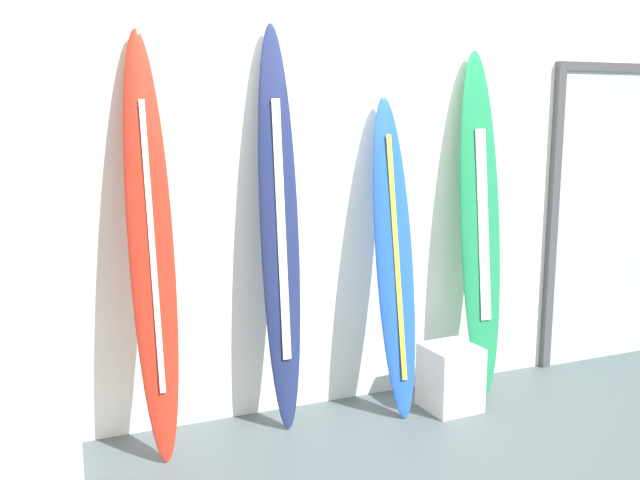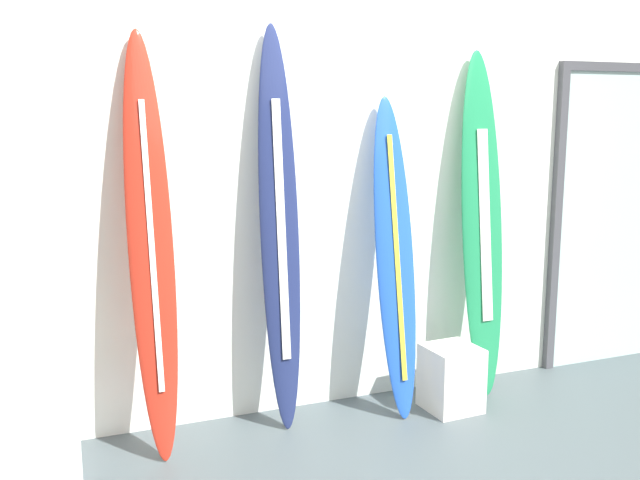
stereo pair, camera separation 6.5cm
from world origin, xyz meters
The scene contains 8 objects.
wall_back centered at (0.00, 1.30, 1.40)m, with size 7.20×0.20×2.80m, color white.
surfboard_crimson centered at (-1.14, 0.96, 1.11)m, with size 0.24×0.44×2.22m.
surfboard_navy centered at (-0.42, 1.02, 1.12)m, with size 0.23×0.30×2.27m.
surfboard_cobalt centered at (0.27, 0.95, 0.93)m, with size 0.26×0.43×1.88m.
surfboard_emerald centered at (0.92, 1.02, 1.08)m, with size 0.31×0.32×2.17m.
display_block_left centered at (0.59, 0.81, 0.20)m, with size 0.32×0.32×0.39m.
display_block_center centered at (-1.76, 0.90, 0.22)m, with size 0.40×0.40×0.43m.
glass_door centered at (2.16, 1.18, 1.09)m, with size 1.14×0.06×2.12m.
Camera 2 is at (-1.70, -2.76, 1.80)m, focal length 40.62 mm.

